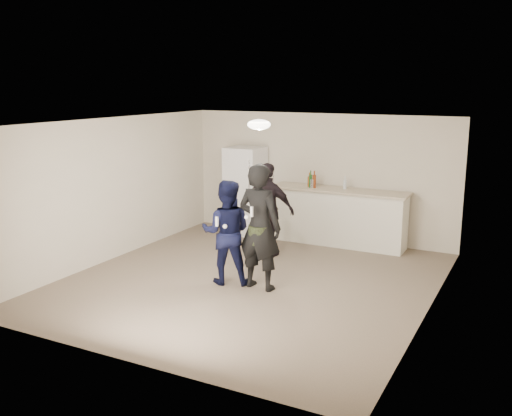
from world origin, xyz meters
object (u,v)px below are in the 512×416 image
at_px(fridge, 245,191).
at_px(woman, 260,227).
at_px(spectator, 268,210).
at_px(counter, 338,218).
at_px(man, 227,232).
at_px(shaker, 312,183).

relative_size(fridge, woman, 0.93).
distance_m(fridge, spectator, 1.69).
xyz_separation_m(counter, woman, (-0.25, -2.87, 0.44)).
xyz_separation_m(man, spectator, (-0.05, 1.56, 0.03)).
bearing_deg(shaker, fridge, 178.81).
distance_m(counter, spectator, 1.61).
bearing_deg(man, fridge, -89.75).
bearing_deg(counter, fridge, -177.99).
relative_size(counter, woman, 1.35).
bearing_deg(fridge, man, -67.31).
distance_m(shaker, spectator, 1.31).
xyz_separation_m(counter, spectator, (-0.87, -1.32, 0.33)).
bearing_deg(man, shaker, -118.73).
relative_size(shaker, spectator, 0.10).
relative_size(woman, spectator, 1.14).
relative_size(counter, man, 1.59).
distance_m(man, woman, 0.59).
xyz_separation_m(woman, spectator, (-0.62, 1.55, -0.12)).
distance_m(counter, man, 3.01).
relative_size(counter, shaker, 15.29).
height_order(fridge, spectator, fridge).
bearing_deg(shaker, spectator, -106.25).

